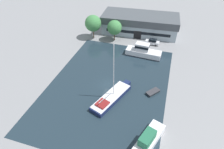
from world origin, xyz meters
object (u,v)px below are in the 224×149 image
at_px(motor_cruiser, 143,51).
at_px(small_dinghy, 153,92).
at_px(quay_tree_by_water, 93,23).
at_px(warehouse_building, 140,23).
at_px(cabin_boat, 148,140).
at_px(quay_tree_near_building, 115,28).
at_px(parked_car, 152,42).
at_px(sailboat_moored, 112,97).

relative_size(motor_cruiser, small_dinghy, 2.91).
bearing_deg(quay_tree_by_water, motor_cruiser, -19.26).
height_order(warehouse_building, small_dinghy, warehouse_building).
height_order(motor_cruiser, cabin_boat, motor_cruiser).
height_order(quay_tree_near_building, quay_tree_by_water, quay_tree_by_water).
distance_m(motor_cruiser, cabin_boat, 28.54).
bearing_deg(motor_cruiser, warehouse_building, 18.41).
distance_m(parked_car, sailboat_moored, 27.02).
xyz_separation_m(warehouse_building, quay_tree_near_building, (-6.47, -8.11, 1.22)).
height_order(warehouse_building, quay_tree_by_water, quay_tree_by_water).
distance_m(warehouse_building, motor_cruiser, 15.24).
bearing_deg(quay_tree_near_building, parked_car, 3.60).
relative_size(quay_tree_by_water, small_dinghy, 2.18).
relative_size(sailboat_moored, cabin_boat, 1.48).
distance_m(parked_car, small_dinghy, 22.30).
xyz_separation_m(quay_tree_by_water, motor_cruiser, (17.26, -6.03, -3.61)).
bearing_deg(small_dinghy, quay_tree_near_building, -16.68).
bearing_deg(quay_tree_near_building, cabin_boat, -64.74).
relative_size(quay_tree_near_building, motor_cruiser, 0.65).
height_order(parked_car, cabin_boat, cabin_boat).
height_order(warehouse_building, parked_car, warehouse_building).
bearing_deg(sailboat_moored, parked_car, 99.48).
relative_size(quay_tree_by_water, parked_car, 1.75).
bearing_deg(sailboat_moored, small_dinghy, 48.69).
bearing_deg(quay_tree_by_water, quay_tree_near_building, 4.01).
bearing_deg(parked_car, quay_tree_by_water, 98.62).
height_order(quay_tree_near_building, motor_cruiser, quay_tree_near_building).
bearing_deg(quay_tree_by_water, cabin_boat, -55.74).
bearing_deg(cabin_boat, motor_cruiser, 121.31).
distance_m(warehouse_building, small_dinghy, 30.84).
xyz_separation_m(quay_tree_by_water, cabin_boat, (23.13, -33.97, -3.89)).
bearing_deg(small_dinghy, warehouse_building, -35.67).
bearing_deg(sailboat_moored, quay_tree_near_building, 125.34).
relative_size(quay_tree_near_building, small_dinghy, 1.89).
bearing_deg(warehouse_building, motor_cruiser, -78.93).
bearing_deg(sailboat_moored, motor_cruiser, 100.33).
relative_size(parked_car, small_dinghy, 1.25).
bearing_deg(quay_tree_near_building, motor_cruiser, -32.11).
bearing_deg(parked_car, warehouse_building, 41.91).
relative_size(warehouse_building, parked_car, 5.91).
height_order(small_dinghy, cabin_boat, cabin_boat).
distance_m(warehouse_building, cabin_boat, 43.72).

